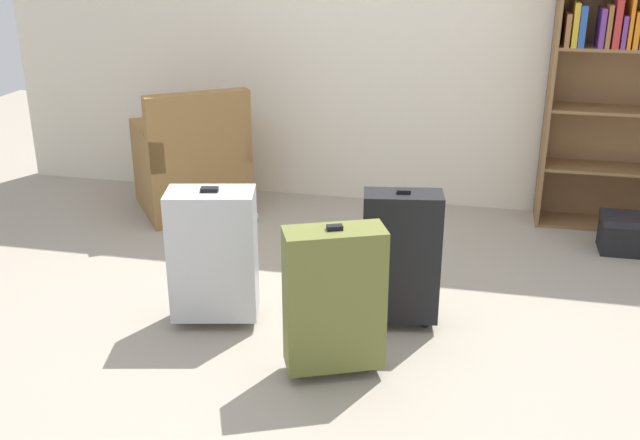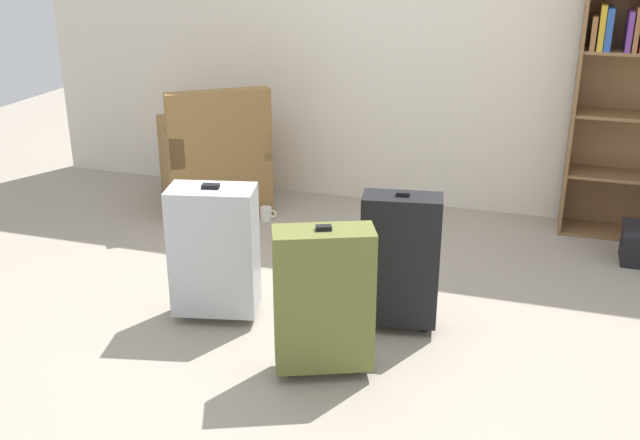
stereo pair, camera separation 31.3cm
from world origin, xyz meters
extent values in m
plane|color=#9E9384|center=(0.00, 0.00, 0.00)|extent=(10.03, 10.03, 0.00)
cube|color=beige|center=(0.00, 2.01, 1.30)|extent=(5.73, 0.10, 2.60)
cube|color=brown|center=(1.10, 1.78, 0.99)|extent=(0.02, 0.31, 1.98)
cube|color=brown|center=(1.16, 1.77, 1.31)|extent=(0.03, 0.26, 0.20)
cube|color=gold|center=(1.20, 1.76, 1.34)|extent=(0.03, 0.24, 0.27)
cube|color=#264C99|center=(1.24, 1.76, 1.33)|extent=(0.04, 0.25, 0.25)
cube|color=#66337F|center=(1.36, 1.74, 1.32)|extent=(0.03, 0.21, 0.24)
cube|color=brown|center=(1.39, 1.73, 1.33)|extent=(0.03, 0.19, 0.26)
cube|color=olive|center=(-1.33, 1.50, 0.20)|extent=(0.98, 0.98, 0.40)
cube|color=tan|center=(-1.33, 1.50, 0.44)|extent=(0.74, 0.76, 0.08)
cube|color=olive|center=(-1.16, 1.26, 0.65)|extent=(0.64, 0.51, 0.50)
cube|color=olive|center=(-1.08, 1.67, 0.51)|extent=(0.49, 0.63, 0.22)
cube|color=olive|center=(-1.57, 1.32, 0.51)|extent=(0.49, 0.63, 0.22)
cylinder|color=white|center=(-0.85, 1.31, 0.05)|extent=(0.08, 0.08, 0.10)
torus|color=white|center=(-0.80, 1.31, 0.05)|extent=(0.06, 0.01, 0.06)
cube|color=#B7BABF|center=(-0.59, -0.06, 0.38)|extent=(0.47, 0.32, 0.66)
cube|color=black|center=(-0.59, -0.06, 0.72)|extent=(0.09, 0.06, 0.02)
cylinder|color=black|center=(-0.74, -0.10, 0.03)|extent=(0.06, 0.06, 0.05)
cylinder|color=black|center=(-0.44, -0.03, 0.03)|extent=(0.06, 0.06, 0.05)
cube|color=brown|center=(0.10, -0.40, 0.38)|extent=(0.48, 0.34, 0.66)
cube|color=black|center=(0.10, -0.40, 0.72)|extent=(0.08, 0.06, 0.02)
cylinder|color=black|center=(-0.05, -0.46, 0.03)|extent=(0.07, 0.07, 0.05)
cylinder|color=black|center=(0.24, -0.34, 0.03)|extent=(0.07, 0.07, 0.05)
cube|color=black|center=(0.33, 0.10, 0.38)|extent=(0.41, 0.24, 0.67)
cube|color=black|center=(0.33, 0.10, 0.73)|extent=(0.07, 0.05, 0.02)
cylinder|color=black|center=(0.20, 0.08, 0.03)|extent=(0.06, 0.06, 0.05)
cylinder|color=black|center=(0.47, 0.12, 0.03)|extent=(0.06, 0.06, 0.05)
camera|label=1|loc=(0.66, -3.27, 1.90)|focal=41.81mm
camera|label=2|loc=(0.96, -3.19, 1.90)|focal=41.81mm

